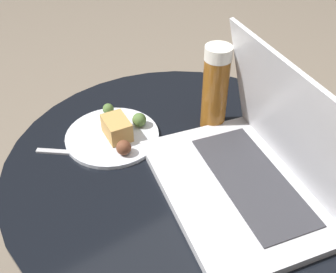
{
  "coord_description": "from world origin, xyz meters",
  "views": [
    {
      "loc": [
        0.48,
        -0.38,
        1.04
      ],
      "look_at": [
        -0.01,
        -0.03,
        0.55
      ],
      "focal_mm": 42.0,
      "sensor_mm": 36.0,
      "label": 1
    }
  ],
  "objects": [
    {
      "name": "table",
      "position": [
        0.0,
        0.0,
        0.35
      ],
      "size": [
        0.74,
        0.74,
        0.48
      ],
      "color": "#515156",
      "rests_on": "ground_plane"
    },
    {
      "name": "laptop",
      "position": [
        0.14,
        0.06,
        0.54
      ],
      "size": [
        0.42,
        0.34,
        0.27
      ],
      "color": "silver",
      "rests_on": "table"
    },
    {
      "name": "beer_glass",
      "position": [
        -0.06,
        0.13,
        0.58
      ],
      "size": [
        0.06,
        0.06,
        0.2
      ],
      "color": "brown",
      "rests_on": "table"
    },
    {
      "name": "snack_plate",
      "position": [
        -0.14,
        -0.08,
        0.5
      ],
      "size": [
        0.21,
        0.21,
        0.05
      ],
      "color": "silver",
      "rests_on": "table"
    },
    {
      "name": "fork",
      "position": [
        -0.13,
        -0.15,
        0.49
      ],
      "size": [
        0.14,
        0.16,
        0.01
      ],
      "color": "#B2B2B7",
      "rests_on": "table"
    }
  ]
}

